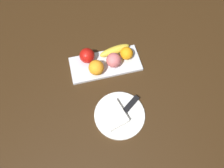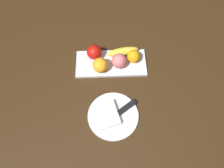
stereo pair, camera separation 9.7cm
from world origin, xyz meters
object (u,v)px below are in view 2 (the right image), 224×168
at_px(fruit_tray, 111,63).
at_px(dinner_plate, 113,116).
at_px(orange_near_apple, 100,65).
at_px(folded_napkin, 107,115).
at_px(apple, 94,52).
at_px(banana, 123,52).
at_px(knife, 124,109).
at_px(peach, 119,61).
at_px(orange_near_banana, 134,56).

relative_size(fruit_tray, dinner_plate, 1.56).
height_order(orange_near_apple, folded_napkin, orange_near_apple).
distance_m(apple, banana, 0.14).
bearing_deg(dinner_plate, orange_near_apple, -77.91).
bearing_deg(banana, fruit_tray, 29.24).
distance_m(folded_napkin, knife, 0.08).
xyz_separation_m(orange_near_apple, peach, (-0.09, -0.02, -0.00)).
distance_m(peach, knife, 0.24).
distance_m(fruit_tray, folded_napkin, 0.28).
xyz_separation_m(apple, dinner_plate, (-0.08, 0.31, -0.04)).
relative_size(apple, orange_near_apple, 1.01).
bearing_deg(orange_near_banana, fruit_tray, 5.67).
relative_size(fruit_tray, banana, 2.16).
relative_size(banana, peach, 2.23).
height_order(fruit_tray, orange_near_apple, orange_near_apple).
bearing_deg(folded_napkin, banana, -105.12).
xyz_separation_m(banana, orange_near_banana, (-0.05, 0.04, 0.01)).
height_order(dinner_plate, knife, knife).
bearing_deg(dinner_plate, banana, -100.48).
bearing_deg(fruit_tray, orange_near_apple, 35.41).
relative_size(orange_near_apple, knife, 0.46).
relative_size(apple, orange_near_banana, 1.17).
height_order(orange_near_apple, orange_near_banana, orange_near_apple).
bearing_deg(fruit_tray, folded_napkin, 84.25).
bearing_deg(fruit_tray, banana, -140.24).
distance_m(orange_near_apple, peach, 0.09).
bearing_deg(folded_napkin, knife, -162.35).
bearing_deg(apple, folded_napkin, 99.50).
bearing_deg(fruit_tray, peach, 156.72).
height_order(orange_near_banana, dinner_plate, orange_near_banana).
relative_size(banana, orange_near_banana, 2.53).
bearing_deg(peach, apple, -25.28).
height_order(dinner_plate, folded_napkin, folded_napkin).
distance_m(apple, orange_near_apple, 0.08).
xyz_separation_m(peach, dinner_plate, (0.04, 0.26, -0.04)).
height_order(banana, dinner_plate, banana).
bearing_deg(knife, fruit_tray, -114.52).
xyz_separation_m(orange_near_apple, folded_napkin, (-0.02, 0.24, -0.03)).
xyz_separation_m(banana, dinner_plate, (0.06, 0.32, -0.03)).
relative_size(orange_near_banana, peach, 0.88).
relative_size(fruit_tray, apple, 4.67).
xyz_separation_m(apple, orange_near_banana, (-0.19, 0.03, -0.01)).
xyz_separation_m(banana, peach, (0.02, 0.07, 0.02)).
bearing_deg(knife, orange_near_apple, -100.52).
bearing_deg(apple, orange_near_banana, 171.46).
xyz_separation_m(orange_near_banana, peach, (0.07, 0.03, 0.00)).
bearing_deg(dinner_plate, apple, -75.68).
xyz_separation_m(peach, knife, (-0.01, 0.23, -0.03)).
relative_size(fruit_tray, orange_near_apple, 4.71).
relative_size(peach, dinner_plate, 0.32).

